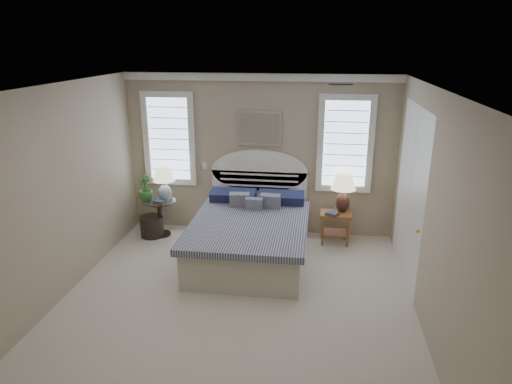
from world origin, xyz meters
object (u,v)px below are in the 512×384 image
at_px(floor_pot, 152,226).
at_px(lamp_left, 164,180).
at_px(side_table_left, 160,214).
at_px(nightstand_right, 335,221).
at_px(lamp_right, 343,188).
at_px(bed, 251,233).

relative_size(floor_pot, lamp_left, 0.65).
height_order(side_table_left, nightstand_right, side_table_left).
bearing_deg(floor_pot, lamp_left, 20.97).
bearing_deg(lamp_left, lamp_right, 3.16).
bearing_deg(nightstand_right, bed, -151.97).
xyz_separation_m(nightstand_right, lamp_left, (-2.85, -0.07, 0.61)).
relative_size(nightstand_right, floor_pot, 1.36).
distance_m(bed, floor_pot, 1.88).
height_order(bed, nightstand_right, bed).
distance_m(bed, lamp_left, 1.78).
height_order(floor_pot, lamp_left, lamp_left).
height_order(nightstand_right, lamp_left, lamp_left).
height_order(side_table_left, floor_pot, side_table_left).
bearing_deg(bed, floor_pot, 163.42).
bearing_deg(lamp_left, side_table_left, -163.30).
distance_m(floor_pot, lamp_left, 0.85).
bearing_deg(side_table_left, floor_pot, -156.06).
xyz_separation_m(side_table_left, lamp_left, (0.10, 0.03, 0.61)).
relative_size(side_table_left, lamp_right, 0.97).
height_order(side_table_left, lamp_right, lamp_right).
relative_size(nightstand_right, lamp_left, 0.89).
height_order(bed, lamp_left, bed).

